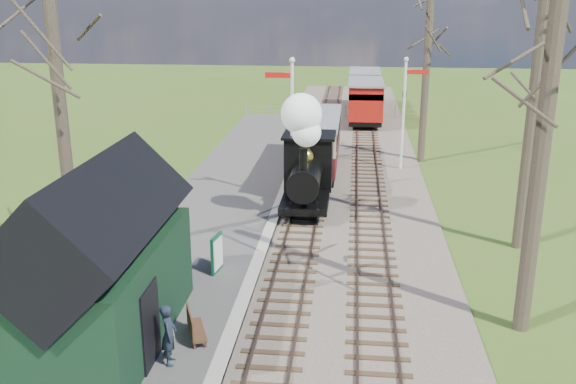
{
  "coord_description": "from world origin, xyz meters",
  "views": [
    {
      "loc": [
        1.82,
        -10.05,
        8.7
      ],
      "look_at": [
        -0.52,
        12.61,
        1.6
      ],
      "focal_mm": 40.0,
      "sensor_mm": 36.0,
      "label": 1
    }
  ],
  "objects_px": {
    "coach": "(316,141)",
    "red_carriage_a": "(365,101)",
    "semaphore_near": "(290,121)",
    "sign_board": "(217,253)",
    "bench": "(193,326)",
    "person": "(169,335)",
    "red_carriage_b": "(364,89)",
    "station_shed": "(101,265)",
    "locomotive": "(306,159)",
    "semaphore_far": "(405,105)"
  },
  "relations": [
    {
      "from": "red_carriage_b",
      "to": "person",
      "type": "relative_size",
      "value": 3.79
    },
    {
      "from": "red_carriage_b",
      "to": "sign_board",
      "type": "height_order",
      "value": "red_carriage_b"
    },
    {
      "from": "semaphore_far",
      "to": "red_carriage_a",
      "type": "xyz_separation_m",
      "value": [
        -1.77,
        11.73,
        -1.68
      ]
    },
    {
      "from": "bench",
      "to": "person",
      "type": "xyz_separation_m",
      "value": [
        -0.28,
        -1.2,
        0.43
      ]
    },
    {
      "from": "semaphore_far",
      "to": "locomotive",
      "type": "bearing_deg",
      "value": -122.05
    },
    {
      "from": "person",
      "to": "locomotive",
      "type": "bearing_deg",
      "value": -21.83
    },
    {
      "from": "semaphore_near",
      "to": "coach",
      "type": "bearing_deg",
      "value": 81.37
    },
    {
      "from": "station_shed",
      "to": "red_carriage_b",
      "type": "height_order",
      "value": "station_shed"
    },
    {
      "from": "station_shed",
      "to": "bench",
      "type": "bearing_deg",
      "value": 6.83
    },
    {
      "from": "red_carriage_a",
      "to": "red_carriage_b",
      "type": "relative_size",
      "value": 1.0
    },
    {
      "from": "semaphore_far",
      "to": "sign_board",
      "type": "bearing_deg",
      "value": -116.3
    },
    {
      "from": "locomotive",
      "to": "bench",
      "type": "distance_m",
      "value": 11.07
    },
    {
      "from": "person",
      "to": "red_carriage_b",
      "type": "bearing_deg",
      "value": -18.48
    },
    {
      "from": "bench",
      "to": "sign_board",
      "type": "bearing_deg",
      "value": 93.48
    },
    {
      "from": "station_shed",
      "to": "semaphore_far",
      "type": "bearing_deg",
      "value": 64.28
    },
    {
      "from": "semaphore_near",
      "to": "sign_board",
      "type": "bearing_deg",
      "value": -101.72
    },
    {
      "from": "semaphore_near",
      "to": "person",
      "type": "height_order",
      "value": "semaphore_near"
    },
    {
      "from": "semaphore_far",
      "to": "red_carriage_b",
      "type": "height_order",
      "value": "semaphore_far"
    },
    {
      "from": "red_carriage_a",
      "to": "sign_board",
      "type": "relative_size",
      "value": 4.76
    },
    {
      "from": "semaphore_near",
      "to": "sign_board",
      "type": "distance_m",
      "value": 8.25
    },
    {
      "from": "red_carriage_a",
      "to": "red_carriage_b",
      "type": "height_order",
      "value": "same"
    },
    {
      "from": "bench",
      "to": "station_shed",
      "type": "bearing_deg",
      "value": -173.17
    },
    {
      "from": "station_shed",
      "to": "semaphore_far",
      "type": "distance_m",
      "value": 20.01
    },
    {
      "from": "station_shed",
      "to": "bench",
      "type": "xyz_separation_m",
      "value": [
        2.2,
        0.26,
        -1.73
      ]
    },
    {
      "from": "station_shed",
      "to": "sign_board",
      "type": "bearing_deg",
      "value": 66.1
    },
    {
      "from": "coach",
      "to": "bench",
      "type": "xyz_separation_m",
      "value": [
        -2.09,
        -16.8,
        -1.12
      ]
    },
    {
      "from": "red_carriage_b",
      "to": "person",
      "type": "height_order",
      "value": "red_carriage_b"
    },
    {
      "from": "red_carriage_b",
      "to": "sign_board",
      "type": "relative_size",
      "value": 4.76
    },
    {
      "from": "locomotive",
      "to": "semaphore_near",
      "type": "bearing_deg",
      "value": 126.99
    },
    {
      "from": "locomotive",
      "to": "red_carriage_b",
      "type": "distance_m",
      "value": 24.38
    },
    {
      "from": "sign_board",
      "to": "red_carriage_a",
      "type": "bearing_deg",
      "value": 78.95
    },
    {
      "from": "station_shed",
      "to": "locomotive",
      "type": "bearing_deg",
      "value": 68.71
    },
    {
      "from": "sign_board",
      "to": "semaphore_near",
      "type": "bearing_deg",
      "value": 78.28
    },
    {
      "from": "red_carriage_a",
      "to": "sign_board",
      "type": "height_order",
      "value": "red_carriage_a"
    },
    {
      "from": "red_carriage_a",
      "to": "person",
      "type": "distance_m",
      "value": 31.08
    },
    {
      "from": "semaphore_far",
      "to": "person",
      "type": "bearing_deg",
      "value": -109.6
    },
    {
      "from": "semaphore_far",
      "to": "red_carriage_b",
      "type": "relative_size",
      "value": 0.99
    },
    {
      "from": "locomotive",
      "to": "coach",
      "type": "xyz_separation_m",
      "value": [
        0.01,
        6.07,
        -0.61
      ]
    },
    {
      "from": "red_carriage_a",
      "to": "bench",
      "type": "xyz_separation_m",
      "value": [
        -4.69,
        -29.47,
        -1.14
      ]
    },
    {
      "from": "red_carriage_b",
      "to": "bench",
      "type": "relative_size",
      "value": 4.45
    },
    {
      "from": "coach",
      "to": "locomotive",
      "type": "bearing_deg",
      "value": -90.11
    },
    {
      "from": "station_shed",
      "to": "coach",
      "type": "distance_m",
      "value": 17.61
    },
    {
      "from": "semaphore_far",
      "to": "person",
      "type": "height_order",
      "value": "semaphore_far"
    },
    {
      "from": "coach",
      "to": "red_carriage_a",
      "type": "bearing_deg",
      "value": 78.4
    },
    {
      "from": "station_shed",
      "to": "red_carriage_b",
      "type": "xyz_separation_m",
      "value": [
        6.9,
        35.23,
        -0.59
      ]
    },
    {
      "from": "person",
      "to": "coach",
      "type": "bearing_deg",
      "value": -18.16
    },
    {
      "from": "station_shed",
      "to": "person",
      "type": "distance_m",
      "value": 2.51
    },
    {
      "from": "sign_board",
      "to": "person",
      "type": "distance_m",
      "value": 5.35
    },
    {
      "from": "semaphore_near",
      "to": "coach",
      "type": "height_order",
      "value": "semaphore_near"
    },
    {
      "from": "red_carriage_a",
      "to": "coach",
      "type": "bearing_deg",
      "value": -101.6
    }
  ]
}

